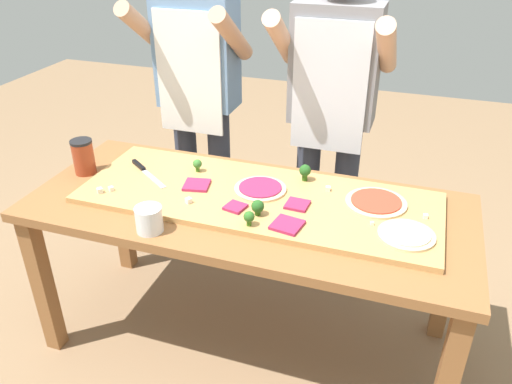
{
  "coord_description": "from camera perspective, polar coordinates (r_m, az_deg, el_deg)",
  "views": [
    {
      "loc": [
        0.61,
        -1.7,
        1.82
      ],
      "look_at": [
        0.04,
        -0.01,
        0.82
      ],
      "focal_mm": 35.96,
      "sensor_mm": 36.0,
      "label": 1
    }
  ],
  "objects": [
    {
      "name": "prep_table",
      "position": [
        2.15,
        -0.93,
        -3.5
      ],
      "size": [
        1.81,
        0.77,
        0.75
      ],
      "color": "brown",
      "rests_on": "ground"
    },
    {
      "name": "cheese_crumble_b",
      "position": [
        2.07,
        -7.52,
        -0.95
      ],
      "size": [
        0.03,
        0.03,
        0.02
      ],
      "primitive_type": "cube",
      "rotation": [
        0.0,
        0.0,
        1.11
      ],
      "color": "white",
      "rests_on": "cutting_board"
    },
    {
      "name": "pizza_slice_near_left",
      "position": [
        2.19,
        -6.61,
        0.79
      ],
      "size": [
        0.12,
        0.12,
        0.01
      ],
      "primitive_type": "cube",
      "rotation": [
        0.0,
        0.0,
        0.2
      ],
      "color": "#9E234C",
      "rests_on": "cutting_board"
    },
    {
      "name": "cutting_board",
      "position": [
        2.12,
        0.16,
        -0.65
      ],
      "size": [
        1.48,
        0.54,
        0.02
      ],
      "primitive_type": "cube",
      "color": "tan",
      "rests_on": "prep_table"
    },
    {
      "name": "chefs_knife",
      "position": [
        2.36,
        -12.37,
        2.43
      ],
      "size": [
        0.26,
        0.19,
        0.02
      ],
      "color": "#B7BABF",
      "rests_on": "cutting_board"
    },
    {
      "name": "broccoli_floret_back_left",
      "position": [
        2.22,
        5.48,
        2.33
      ],
      "size": [
        0.05,
        0.05,
        0.07
      ],
      "color": "#2C5915",
      "rests_on": "cutting_board"
    },
    {
      "name": "flour_cup",
      "position": [
        1.95,
        -11.79,
        -3.14
      ],
      "size": [
        0.1,
        0.1,
        0.1
      ],
      "color": "white",
      "rests_on": "prep_table"
    },
    {
      "name": "sauce_jar",
      "position": [
        2.44,
        -18.64,
        3.74
      ],
      "size": [
        0.1,
        0.1,
        0.16
      ],
      "color": "#99381E",
      "rests_on": "prep_table"
    },
    {
      "name": "cook_left",
      "position": [
        2.71,
        -6.46,
        11.52
      ],
      "size": [
        0.54,
        0.39,
        1.67
      ],
      "color": "#333847",
      "rests_on": "ground"
    },
    {
      "name": "pizza_slice_far_right",
      "position": [
        2.04,
        4.61,
        -1.41
      ],
      "size": [
        0.09,
        0.09,
        0.01
      ],
      "primitive_type": "cube",
      "rotation": [
        0.0,
        0.0,
        -0.05
      ],
      "color": "#9E234C",
      "rests_on": "cutting_board"
    },
    {
      "name": "pizza_whole_tomato_red",
      "position": [
        2.1,
        13.21,
        -1.11
      ],
      "size": [
        0.24,
        0.24,
        0.02
      ],
      "color": "beige",
      "rests_on": "cutting_board"
    },
    {
      "name": "pizza_slice_far_left",
      "position": [
        1.91,
        3.49,
        -3.67
      ],
      "size": [
        0.12,
        0.12,
        0.01
      ],
      "primitive_type": "cube",
      "rotation": [
        0.0,
        0.0,
        -0.17
      ],
      "color": "#9E234C",
      "rests_on": "cutting_board"
    },
    {
      "name": "broccoli_floret_front_left",
      "position": [
        1.96,
        0.19,
        -1.65
      ],
      "size": [
        0.05,
        0.05,
        0.06
      ],
      "color": "#2C5915",
      "rests_on": "cutting_board"
    },
    {
      "name": "ground_plane",
      "position": [
        2.56,
        -0.81,
        -15.88
      ],
      "size": [
        8.0,
        8.0,
        0.0
      ],
      "primitive_type": "plane",
      "color": "#896B4C"
    },
    {
      "name": "cheese_crumble_c",
      "position": [
        2.16,
        8.01,
        0.38
      ],
      "size": [
        0.02,
        0.02,
        0.02
      ],
      "primitive_type": "cube",
      "rotation": [
        0.0,
        0.0,
        0.19
      ],
      "color": "silver",
      "rests_on": "cutting_board"
    },
    {
      "name": "pizza_whole_cheese_artichoke",
      "position": [
        1.93,
        16.4,
        -4.56
      ],
      "size": [
        0.21,
        0.21,
        0.02
      ],
      "color": "beige",
      "rests_on": "cutting_board"
    },
    {
      "name": "cheese_crumble_e",
      "position": [
        2.22,
        -16.98,
        0.15
      ],
      "size": [
        0.03,
        0.03,
        0.02
      ],
      "primitive_type": "cube",
      "rotation": [
        0.0,
        0.0,
        0.86
      ],
      "color": "silver",
      "rests_on": "cutting_board"
    },
    {
      "name": "cheese_crumble_d",
      "position": [
        2.06,
        18.34,
        -2.58
      ],
      "size": [
        0.02,
        0.02,
        0.02
      ],
      "primitive_type": "cube",
      "rotation": [
        0.0,
        0.0,
        0.19
      ],
      "color": "white",
      "rests_on": "cutting_board"
    },
    {
      "name": "pizza_slice_center",
      "position": [
        2.02,
        -2.32,
        -1.68
      ],
      "size": [
        0.09,
        0.09,
        0.01
      ],
      "primitive_type": "cube",
      "rotation": [
        0.0,
        0.0,
        -0.23
      ],
      "color": "#9E234C",
      "rests_on": "cutting_board"
    },
    {
      "name": "cheese_crumble_f",
      "position": [
        1.97,
        12.79,
        -3.42
      ],
      "size": [
        0.02,
        0.02,
        0.01
      ],
      "primitive_type": "cube",
      "rotation": [
        0.0,
        0.0,
        0.28
      ],
      "color": "white",
      "rests_on": "cutting_board"
    },
    {
      "name": "broccoli_floret_center_left",
      "position": [
        1.9,
        -0.78,
        -2.82
      ],
      "size": [
        0.04,
        0.04,
        0.06
      ],
      "color": "#366618",
      "rests_on": "cutting_board"
    },
    {
      "name": "cook_right",
      "position": [
        2.51,
        8.45,
        9.9
      ],
      "size": [
        0.54,
        0.39,
        1.67
      ],
      "color": "#333847",
      "rests_on": "ground"
    },
    {
      "name": "pizza_whole_beet_magenta",
      "position": [
        2.15,
        0.48,
        0.4
      ],
      "size": [
        0.22,
        0.22,
        0.02
      ],
      "color": "beige",
      "rests_on": "cutting_board"
    },
    {
      "name": "cheese_crumble_a",
      "position": [
        2.22,
        -15.81,
        0.34
      ],
      "size": [
        0.03,
        0.03,
        0.02
      ],
      "primitive_type": "cube",
      "rotation": [
        0.0,
        0.0,
        1.01
      ],
      "color": "white",
      "rests_on": "cutting_board"
    },
    {
      "name": "broccoli_floret_front_mid",
      "position": [
        2.3,
        -6.54,
        3.08
      ],
      "size": [
        0.04,
        0.04,
        0.06
      ],
      "color": "#3F7220",
      "rests_on": "cutting_board"
    }
  ]
}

